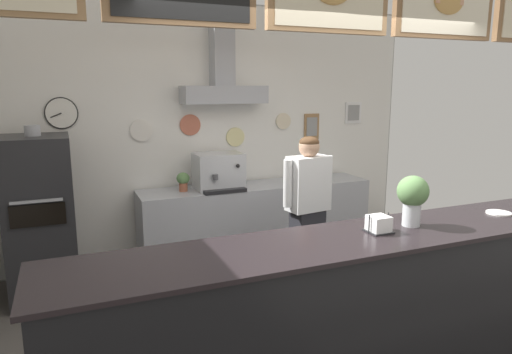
{
  "coord_description": "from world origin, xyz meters",
  "views": [
    {
      "loc": [
        -1.67,
        -2.66,
        2.03
      ],
      "look_at": [
        -0.2,
        0.84,
        1.28
      ],
      "focal_mm": 32.4,
      "sensor_mm": 36.0,
      "label": 1
    }
  ],
  "objects_px": {
    "potted_thyme": "(320,171)",
    "basil_vase": "(413,197)",
    "napkin_holder": "(379,225)",
    "pizza_oven": "(41,218)",
    "condiment_plate": "(499,213)",
    "shop_worker": "(308,213)",
    "espresso_machine": "(219,171)",
    "potted_basil": "(183,180)"
  },
  "relations": [
    {
      "from": "basil_vase",
      "to": "condiment_plate",
      "type": "distance_m",
      "value": 0.86
    },
    {
      "from": "potted_basil",
      "to": "basil_vase",
      "type": "xyz_separation_m",
      "value": [
        1.01,
        -2.48,
        0.27
      ]
    },
    {
      "from": "pizza_oven",
      "to": "napkin_holder",
      "type": "relative_size",
      "value": 10.37
    },
    {
      "from": "shop_worker",
      "to": "espresso_machine",
      "type": "distance_m",
      "value": 1.32
    },
    {
      "from": "potted_basil",
      "to": "potted_thyme",
      "type": "height_order",
      "value": "potted_basil"
    },
    {
      "from": "shop_worker",
      "to": "potted_thyme",
      "type": "relative_size",
      "value": 7.84
    },
    {
      "from": "espresso_machine",
      "to": "basil_vase",
      "type": "xyz_separation_m",
      "value": [
        0.61,
        -2.44,
        0.19
      ]
    },
    {
      "from": "espresso_machine",
      "to": "napkin_holder",
      "type": "xyz_separation_m",
      "value": [
        0.31,
        -2.47,
        0.04
      ]
    },
    {
      "from": "potted_basil",
      "to": "espresso_machine",
      "type": "bearing_deg",
      "value": -5.3
    },
    {
      "from": "pizza_oven",
      "to": "espresso_machine",
      "type": "xyz_separation_m",
      "value": [
        1.85,
        0.19,
        0.29
      ]
    },
    {
      "from": "potted_thyme",
      "to": "basil_vase",
      "type": "height_order",
      "value": "basil_vase"
    },
    {
      "from": "napkin_holder",
      "to": "espresso_machine",
      "type": "bearing_deg",
      "value": 97.23
    },
    {
      "from": "potted_basil",
      "to": "condiment_plate",
      "type": "bearing_deg",
      "value": -53.43
    },
    {
      "from": "basil_vase",
      "to": "shop_worker",
      "type": "bearing_deg",
      "value": 96.11
    },
    {
      "from": "potted_basil",
      "to": "basil_vase",
      "type": "bearing_deg",
      "value": -67.73
    },
    {
      "from": "pizza_oven",
      "to": "potted_thyme",
      "type": "bearing_deg",
      "value": 3.16
    },
    {
      "from": "potted_thyme",
      "to": "basil_vase",
      "type": "relative_size",
      "value": 0.57
    },
    {
      "from": "basil_vase",
      "to": "potted_thyme",
      "type": "bearing_deg",
      "value": 73.75
    },
    {
      "from": "condiment_plate",
      "to": "shop_worker",
      "type": "bearing_deg",
      "value": 127.72
    },
    {
      "from": "napkin_holder",
      "to": "condiment_plate",
      "type": "xyz_separation_m",
      "value": [
        1.14,
        0.01,
        -0.05
      ]
    },
    {
      "from": "potted_basil",
      "to": "shop_worker",
      "type": "bearing_deg",
      "value": -54.63
    },
    {
      "from": "pizza_oven",
      "to": "potted_thyme",
      "type": "distance_m",
      "value": 3.18
    },
    {
      "from": "napkin_holder",
      "to": "basil_vase",
      "type": "relative_size",
      "value": 0.45
    },
    {
      "from": "shop_worker",
      "to": "napkin_holder",
      "type": "bearing_deg",
      "value": 74.19
    },
    {
      "from": "pizza_oven",
      "to": "condiment_plate",
      "type": "xyz_separation_m",
      "value": [
        3.3,
        -2.27,
        0.28
      ]
    },
    {
      "from": "pizza_oven",
      "to": "basil_vase",
      "type": "distance_m",
      "value": 3.37
    },
    {
      "from": "potted_thyme",
      "to": "condiment_plate",
      "type": "relative_size",
      "value": 1.1
    },
    {
      "from": "potted_basil",
      "to": "condiment_plate",
      "type": "xyz_separation_m",
      "value": [
        1.85,
        -2.49,
        0.07
      ]
    },
    {
      "from": "pizza_oven",
      "to": "espresso_machine",
      "type": "bearing_deg",
      "value": 5.8
    },
    {
      "from": "shop_worker",
      "to": "basil_vase",
      "type": "height_order",
      "value": "shop_worker"
    },
    {
      "from": "potted_thyme",
      "to": "napkin_holder",
      "type": "relative_size",
      "value": 1.24
    },
    {
      "from": "pizza_oven",
      "to": "shop_worker",
      "type": "bearing_deg",
      "value": -23.62
    },
    {
      "from": "espresso_machine",
      "to": "potted_basil",
      "type": "bearing_deg",
      "value": 174.7
    },
    {
      "from": "basil_vase",
      "to": "potted_basil",
      "type": "bearing_deg",
      "value": 112.27
    },
    {
      "from": "napkin_holder",
      "to": "condiment_plate",
      "type": "bearing_deg",
      "value": 0.67
    },
    {
      "from": "pizza_oven",
      "to": "potted_thyme",
      "type": "height_order",
      "value": "pizza_oven"
    },
    {
      "from": "shop_worker",
      "to": "espresso_machine",
      "type": "xyz_separation_m",
      "value": [
        -0.48,
        1.21,
        0.23
      ]
    },
    {
      "from": "pizza_oven",
      "to": "napkin_holder",
      "type": "bearing_deg",
      "value": -46.59
    },
    {
      "from": "basil_vase",
      "to": "condiment_plate",
      "type": "height_order",
      "value": "basil_vase"
    },
    {
      "from": "potted_basil",
      "to": "potted_thyme",
      "type": "relative_size",
      "value": 1.04
    },
    {
      "from": "pizza_oven",
      "to": "basil_vase",
      "type": "bearing_deg",
      "value": -42.48
    },
    {
      "from": "shop_worker",
      "to": "condiment_plate",
      "type": "height_order",
      "value": "shop_worker"
    }
  ]
}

